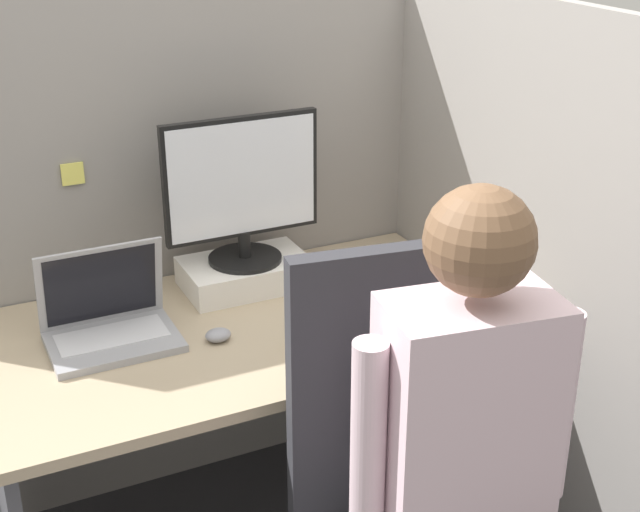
% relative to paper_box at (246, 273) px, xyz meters
% --- Properties ---
extents(cubicle_panel_back, '(1.88, 0.05, 1.55)m').
position_rel_paper_box_xyz_m(cubicle_panel_back, '(-0.09, 0.19, 0.02)').
color(cubicle_panel_back, gray).
rests_on(cubicle_panel_back, ground).
extents(cubicle_panel_right, '(0.04, 1.42, 1.55)m').
position_rel_paper_box_xyz_m(cubicle_panel_right, '(0.63, -0.30, 0.02)').
color(cubicle_panel_right, gray).
rests_on(cubicle_panel_right, ground).
extents(desk, '(1.38, 0.77, 0.72)m').
position_rel_paper_box_xyz_m(desk, '(-0.09, -0.22, -0.22)').
color(desk, tan).
rests_on(desk, ground).
extents(paper_box, '(0.36, 0.23, 0.08)m').
position_rel_paper_box_xyz_m(paper_box, '(0.00, 0.00, 0.00)').
color(paper_box, white).
rests_on(paper_box, desk).
extents(monitor, '(0.45, 0.21, 0.42)m').
position_rel_paper_box_xyz_m(monitor, '(-0.00, 0.00, 0.26)').
color(monitor, black).
rests_on(monitor, paper_box).
extents(laptop, '(0.32, 0.23, 0.25)m').
position_rel_paper_box_xyz_m(laptop, '(-0.43, -0.15, 0.01)').
color(laptop, '#99999E').
rests_on(laptop, desk).
extents(mouse, '(0.07, 0.06, 0.03)m').
position_rel_paper_box_xyz_m(mouse, '(-0.18, -0.27, -0.02)').
color(mouse, gray).
rests_on(mouse, desk).
extents(stapler, '(0.05, 0.13, 0.05)m').
position_rel_paper_box_xyz_m(stapler, '(0.54, -0.20, -0.01)').
color(stapler, '#A31919').
rests_on(stapler, desk).
extents(carrot_toy, '(0.05, 0.15, 0.05)m').
position_rel_paper_box_xyz_m(carrot_toy, '(0.00, -0.44, -0.02)').
color(carrot_toy, orange).
rests_on(carrot_toy, desk).
extents(office_chair, '(0.54, 0.59, 1.11)m').
position_rel_paper_box_xyz_m(office_chair, '(0.06, -0.88, -0.21)').
color(office_chair, '#2D2D33').
rests_on(office_chair, ground).
extents(person, '(0.48, 0.42, 1.32)m').
position_rel_paper_box_xyz_m(person, '(0.09, -1.03, 0.01)').
color(person, black).
rests_on(person, ground).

